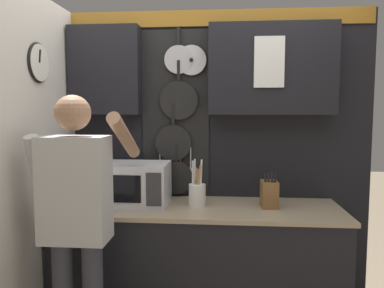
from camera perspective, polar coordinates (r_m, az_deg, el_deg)
name	(u,v)px	position (r m, az deg, el deg)	size (l,w,h in m)	color
base_cabinet_counter	(198,267)	(2.83, 0.86, -18.20)	(2.01, 0.65, 0.88)	black
back_wall_unit	(203,125)	(2.88, 1.72, 2.97)	(2.58, 0.22, 2.31)	black
side_wall	(29,174)	(2.54, -23.58, -4.24)	(0.07, 1.60, 2.31)	silver
microwave	(136,184)	(2.73, -8.56, -6.01)	(0.47, 0.36, 0.30)	silver
knife_block	(269,194)	(2.69, 11.69, -7.44)	(0.12, 0.15, 0.26)	brown
utensil_crock	(197,193)	(2.68, 0.80, -7.49)	(0.12, 0.12, 0.33)	white
person	(76,211)	(2.29, -17.19, -9.74)	(0.54, 0.61, 1.65)	#383842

